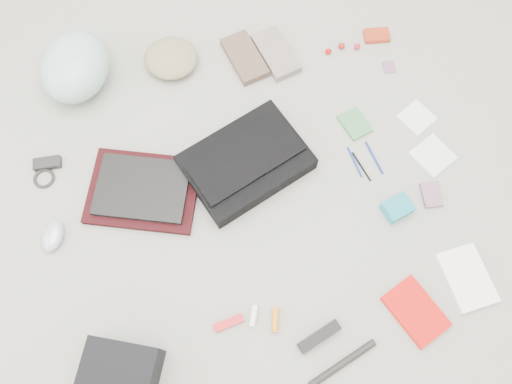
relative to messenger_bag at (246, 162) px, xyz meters
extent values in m
plane|color=gray|center=(0.01, -0.12, -0.03)|extent=(4.00, 4.00, 0.00)
cube|color=black|center=(0.00, 0.00, 0.00)|extent=(0.49, 0.43, 0.07)
cube|color=black|center=(0.00, 0.00, 0.04)|extent=(0.43, 0.31, 0.01)
cube|color=black|center=(-0.37, -0.02, -0.02)|extent=(0.45, 0.39, 0.03)
cube|color=black|center=(-0.37, -0.02, 0.00)|extent=(0.37, 0.31, 0.02)
ellipsoid|color=#A0C9C5|center=(-0.54, 0.48, 0.06)|extent=(0.33, 0.37, 0.18)
ellipsoid|color=#867A5B|center=(-0.19, 0.49, 0.00)|extent=(0.27, 0.26, 0.07)
cube|color=brown|center=(0.09, 0.45, -0.02)|extent=(0.16, 0.24, 0.03)
cube|color=gray|center=(0.21, 0.44, -0.02)|extent=(0.16, 0.24, 0.03)
cube|color=black|center=(-0.70, 0.15, -0.02)|extent=(0.10, 0.05, 0.03)
torus|color=black|center=(-0.71, 0.10, -0.03)|extent=(0.09, 0.09, 0.01)
ellipsoid|color=#ABA9BB|center=(-0.69, -0.13, -0.01)|extent=(0.10, 0.13, 0.04)
cube|color=black|center=(-0.50, -0.60, 0.03)|extent=(0.25, 0.22, 0.14)
cube|color=red|center=(-0.16, -0.53, -0.03)|extent=(0.10, 0.04, 0.02)
cylinder|color=white|center=(-0.08, -0.52, -0.02)|extent=(0.04, 0.07, 0.02)
cylinder|color=orange|center=(-0.02, -0.55, -0.02)|extent=(0.04, 0.08, 0.02)
cube|color=black|center=(0.11, -0.63, -0.02)|extent=(0.15, 0.08, 0.03)
cylinder|color=black|center=(0.16, -0.72, -0.02)|extent=(0.24, 0.10, 0.02)
cube|color=red|center=(0.43, -0.62, -0.02)|extent=(0.20, 0.23, 0.02)
cube|color=white|center=(0.63, -0.55, -0.02)|extent=(0.16, 0.22, 0.02)
cube|color=#3A7345|center=(0.43, 0.08, -0.03)|extent=(0.12, 0.14, 0.01)
cylinder|color=navy|center=(0.39, -0.07, -0.03)|extent=(0.03, 0.12, 0.01)
cylinder|color=black|center=(0.40, -0.09, -0.03)|extent=(0.04, 0.12, 0.01)
cylinder|color=navy|center=(0.46, -0.06, -0.03)|extent=(0.03, 0.14, 0.01)
cube|color=teal|center=(0.48, -0.27, -0.01)|extent=(0.11, 0.10, 0.05)
cube|color=#8A5E77|center=(0.61, -0.24, -0.03)|extent=(0.07, 0.10, 0.02)
cube|color=silver|center=(0.66, 0.06, -0.03)|extent=(0.15, 0.15, 0.01)
cube|color=silver|center=(0.67, -0.10, -0.03)|extent=(0.17, 0.17, 0.01)
sphere|color=#AE070C|center=(0.41, 0.41, -0.02)|extent=(0.03, 0.03, 0.02)
sphere|color=#9E1812|center=(0.47, 0.43, -0.02)|extent=(0.03, 0.03, 0.03)
sphere|color=#A91B24|center=(0.53, 0.41, -0.02)|extent=(0.03, 0.03, 0.02)
cube|color=#A73219|center=(0.62, 0.45, -0.02)|extent=(0.11, 0.07, 0.02)
cube|color=#875574|center=(0.63, 0.30, -0.03)|extent=(0.05, 0.06, 0.00)
camera|label=1|loc=(-0.11, -0.72, 1.61)|focal=35.00mm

